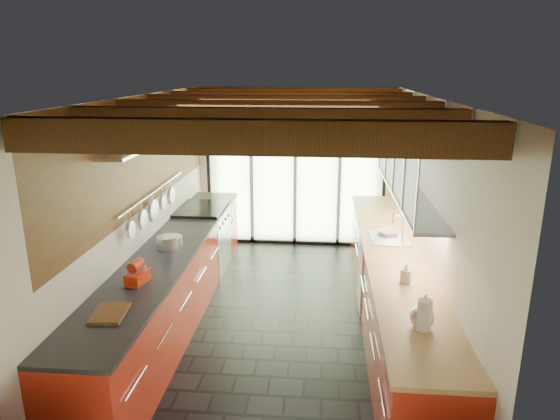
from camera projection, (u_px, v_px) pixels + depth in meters
The scene contains 18 objects.
ground at pixel (281, 320), 5.93m from camera, with size 5.50×5.50×0.00m, color black.
room_shell at pixel (281, 185), 5.48m from camera, with size 5.50×5.50×5.50m.
ceiling_beams at pixel (284, 107), 5.62m from camera, with size 3.14×5.06×4.90m.
glass_door at pixel (295, 147), 8.05m from camera, with size 2.95×0.10×2.90m.
left_counter at pixel (174, 281), 5.91m from camera, with size 0.68×5.00×0.92m.
range_stove at pixel (203, 239), 7.30m from camera, with size 0.66×0.90×0.97m.
right_counter at pixel (392, 289), 5.70m from camera, with size 0.68×5.00×0.92m.
sink_assembly at pixel (391, 236), 5.94m from camera, with size 0.45×0.52×0.43m.
upper_cabinets_right at pixel (410, 164), 5.59m from camera, with size 0.34×3.00×3.00m.
left_wall_fixtures at pixel (155, 162), 5.72m from camera, with size 0.28×2.60×0.96m.
stand_mixer at pixel (138, 273), 4.74m from camera, with size 0.19×0.28×0.24m.
pot_large at pixel (167, 243), 5.62m from camera, with size 0.23×0.23×0.15m, color silver.
pot_small at pixel (171, 241), 5.75m from camera, with size 0.26×0.26×0.10m, color silver.
cutting_board at pixel (110, 313), 4.12m from camera, with size 0.26×0.36×0.03m, color brown.
kettle at pixel (422, 315), 3.92m from camera, with size 0.21×0.25×0.23m.
paper_towel at pixel (424, 316), 3.85m from camera, with size 0.15×0.15×0.31m.
soap_bottle at pixel (406, 273), 4.72m from camera, with size 0.09×0.09×0.20m, color silver.
bowl at pixel (388, 232), 6.11m from camera, with size 0.24×0.24×0.06m, color silver.
Camera 1 is at (0.47, -5.32, 2.90)m, focal length 32.00 mm.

